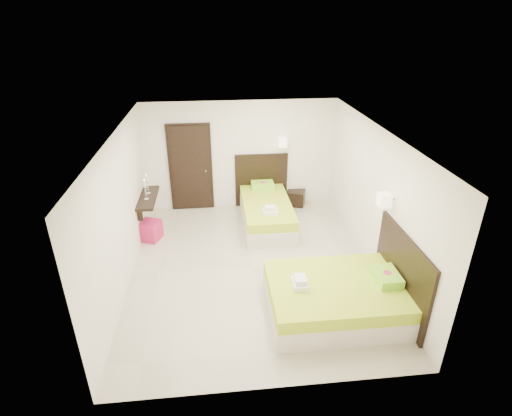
{
  "coord_description": "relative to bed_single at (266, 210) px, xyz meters",
  "views": [
    {
      "loc": [
        -0.61,
        -6.31,
        4.36
      ],
      "look_at": [
        0.1,
        0.3,
        1.1
      ],
      "focal_mm": 28.0,
      "sensor_mm": 36.0,
      "label": 1
    }
  ],
  "objects": [
    {
      "name": "door",
      "position": [
        -1.69,
        0.93,
        0.73
      ],
      "size": [
        1.02,
        0.15,
        2.14
      ],
      "color": "black",
      "rests_on": "ground"
    },
    {
      "name": "bed_single",
      "position": [
        0.0,
        0.0,
        0.0
      ],
      "size": [
        1.28,
        2.13,
        1.76
      ],
      "color": "beige",
      "rests_on": "ground"
    },
    {
      "name": "bed_double",
      "position": [
        0.77,
        -3.16,
        -0.01
      ],
      "size": [
        2.13,
        1.81,
        1.76
      ],
      "color": "beige",
      "rests_on": "ground"
    },
    {
      "name": "nightstand",
      "position": [
        0.86,
        0.85,
        -0.13
      ],
      "size": [
        0.53,
        0.5,
        0.38
      ],
      "primitive_type": "cube",
      "rotation": [
        0.0,
        0.0,
        -0.35
      ],
      "color": "black",
      "rests_on": "ground"
    },
    {
      "name": "ottoman",
      "position": [
        -2.55,
        -0.48,
        -0.11
      ],
      "size": [
        0.53,
        0.53,
        0.41
      ],
      "primitive_type": "cube",
      "rotation": [
        0.0,
        0.0,
        -0.4
      ],
      "color": "#AB164B",
      "rests_on": "ground"
    },
    {
      "name": "floor",
      "position": [
        -0.49,
        -1.77,
        -0.32
      ],
      "size": [
        5.5,
        5.5,
        0.0
      ],
      "primitive_type": "plane",
      "color": "#BCB39C",
      "rests_on": "ground"
    },
    {
      "name": "console_shelf",
      "position": [
        -2.58,
        -0.17,
        0.5
      ],
      "size": [
        0.35,
        1.2,
        0.78
      ],
      "color": "black",
      "rests_on": "ground"
    }
  ]
}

